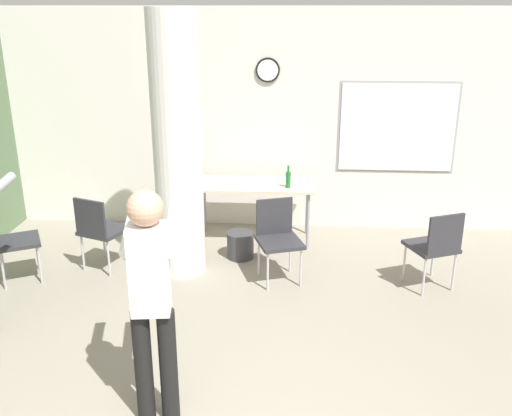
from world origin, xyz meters
The scene contains 10 objects.
wall_back centered at (0.03, 5.06, 1.40)m, with size 8.00×0.15×2.80m.
support_pillar centered at (-0.97, 3.56, 1.40)m, with size 0.51×0.51×2.80m.
folding_table centered at (-0.23, 4.46, 0.69)m, with size 1.44×0.62×0.75m.
bottle_on_table centered at (0.19, 4.32, 0.85)m, with size 0.06×0.06×0.28m.
waste_bin centered at (-0.36, 3.93, 0.15)m, with size 0.31×0.31×0.31m.
chair_table_front centered at (0.09, 3.42, 0.51)m, with size 0.56×0.56×0.87m.
chair_near_pillar centered at (-1.87, 3.49, 0.51)m, with size 0.57×0.57×0.87m.
chair_by_left_wall centered at (-2.72, 3.16, 0.51)m, with size 0.59×0.59×0.87m.
chair_mid_room centered at (1.71, 3.27, 0.51)m, with size 0.58×0.58×0.87m.
person_playing_front centered at (-0.70, 1.16, 1.02)m, with size 0.43×0.66×1.73m.
Camera 1 is at (0.22, -2.19, 2.83)m, focal length 40.00 mm.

